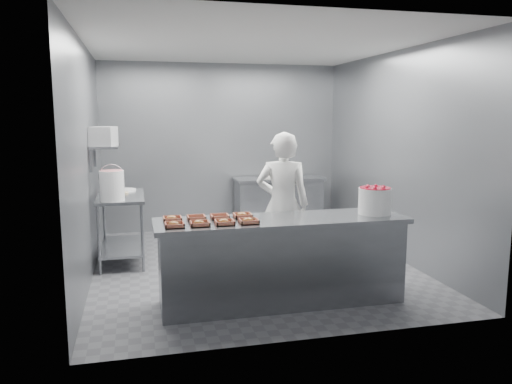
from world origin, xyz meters
TOP-DOWN VIEW (x-y plane):
  - floor at (0.00, 0.00)m, footprint 4.50×4.50m
  - ceiling at (0.00, 0.00)m, footprint 4.50×4.50m
  - wall_back at (0.00, 2.25)m, footprint 4.00×0.04m
  - wall_left at (-2.00, 0.00)m, footprint 0.04×4.50m
  - wall_right at (2.00, 0.00)m, footprint 0.04×4.50m
  - service_counter at (0.00, -1.35)m, footprint 2.60×0.70m
  - prep_table at (-1.65, 0.60)m, footprint 0.60×1.20m
  - back_counter at (0.90, 1.90)m, footprint 1.50×0.60m
  - wall_shelf at (-1.82, 0.60)m, footprint 0.35×0.90m
  - tray_0 at (-1.10, -1.49)m, footprint 0.19×0.18m
  - tray_1 at (-0.86, -1.49)m, footprint 0.19×0.18m
  - tray_2 at (-0.62, -1.49)m, footprint 0.19×0.18m
  - tray_3 at (-0.38, -1.49)m, footprint 0.19×0.18m
  - tray_4 at (-1.10, -1.21)m, footprint 0.19×0.18m
  - tray_5 at (-0.86, -1.21)m, footprint 0.19×0.18m
  - tray_6 at (-0.62, -1.21)m, footprint 0.19×0.18m
  - tray_7 at (-0.38, -1.21)m, footprint 0.19×0.18m
  - worker at (0.28, -0.45)m, footprint 0.73×0.59m
  - strawberry_tub at (1.03, -1.36)m, footprint 0.35×0.35m
  - glaze_bucket at (-1.73, 0.16)m, footprint 0.31×0.30m
  - bucket_lid at (-1.61, 0.96)m, footprint 0.41×0.41m
  - rag at (-1.63, 0.69)m, footprint 0.16×0.14m
  - appliance at (-1.82, 0.37)m, footprint 0.35×0.38m
  - paper_stack at (0.76, 1.90)m, footprint 0.30×0.22m

SIDE VIEW (x-z plane):
  - floor at x=0.00m, z-range 0.00..0.00m
  - back_counter at x=0.90m, z-range 0.00..0.90m
  - service_counter at x=0.00m, z-range 0.00..0.90m
  - prep_table at x=-1.65m, z-range 0.14..1.04m
  - worker at x=0.28m, z-range 0.00..1.75m
  - rag at x=-1.63m, z-range 0.90..0.92m
  - bucket_lid at x=-1.61m, z-range 0.90..0.92m
  - paper_stack at x=0.76m, z-range 0.90..0.94m
  - tray_5 at x=-0.86m, z-range 0.90..0.94m
  - tray_6 at x=-0.62m, z-range 0.90..0.94m
  - tray_0 at x=-1.10m, z-range 0.89..0.95m
  - tray_1 at x=-0.86m, z-range 0.89..0.95m
  - tray_2 at x=-0.62m, z-range 0.89..0.95m
  - tray_3 at x=-0.38m, z-range 0.89..0.95m
  - tray_4 at x=-1.10m, z-range 0.89..0.95m
  - tray_7 at x=-0.38m, z-range 0.89..0.95m
  - strawberry_tub at x=1.03m, z-range 0.91..1.20m
  - glaze_bucket at x=-1.73m, z-range 0.87..1.32m
  - wall_back at x=0.00m, z-range 0.00..2.80m
  - wall_left at x=-2.00m, z-range 0.00..2.80m
  - wall_right at x=2.00m, z-range 0.00..2.80m
  - wall_shelf at x=-1.82m, z-range 1.54..1.56m
  - appliance at x=-1.82m, z-range 1.56..1.80m
  - ceiling at x=0.00m, z-range 2.80..2.80m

